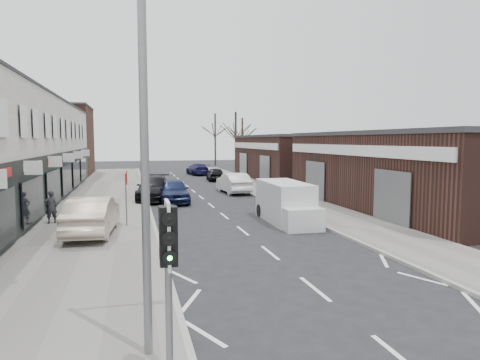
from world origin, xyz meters
TOP-DOWN VIEW (x-y plane):
  - ground at (0.00, 0.00)m, footprint 160.00×160.00m
  - pavement_left at (-6.75, 22.00)m, footprint 5.50×64.00m
  - pavement_right at (5.75, 22.00)m, footprint 3.50×64.00m
  - brick_block_far at (-13.50, 45.00)m, footprint 8.00×10.00m
  - right_unit_near at (12.50, 14.00)m, footprint 10.00×18.00m
  - right_unit_far at (12.50, 34.00)m, footprint 10.00×16.00m
  - tree_far_a at (9.00, 48.00)m, footprint 3.60×3.60m
  - tree_far_b at (11.50, 54.00)m, footprint 3.60×3.60m
  - tree_far_c at (8.50, 60.00)m, footprint 3.60×3.60m
  - traffic_light at (-4.40, -2.02)m, footprint 0.28×0.60m
  - street_lamp at (-4.53, -0.80)m, footprint 2.23×0.22m
  - warning_sign at (-5.16, 12.00)m, footprint 0.12×0.80m
  - white_van at (2.69, 11.58)m, footprint 1.93×5.28m
  - sedan_on_pavement at (-6.62, 10.45)m, footprint 2.16×5.13m
  - pedestrian at (-8.78, 13.47)m, footprint 0.69×0.58m
  - parked_car_left_a at (-2.20, 19.92)m, footprint 1.93×4.69m
  - parked_car_left_b at (-3.40, 21.47)m, footprint 2.88×5.89m
  - parked_car_right_a at (2.91, 23.94)m, footprint 1.94×4.95m
  - parked_car_right_b at (3.50, 34.44)m, footprint 1.97×4.16m
  - parked_car_right_c at (2.85, 42.32)m, footprint 2.42×4.99m

SIDE VIEW (x-z plane):
  - ground at x=0.00m, z-range 0.00..0.00m
  - tree_far_a at x=9.00m, z-range -4.00..4.00m
  - tree_far_b at x=11.50m, z-range -3.75..3.75m
  - tree_far_c at x=8.50m, z-range -4.25..4.25m
  - pavement_left at x=-6.75m, z-range 0.00..0.12m
  - pavement_right at x=5.75m, z-range 0.00..0.12m
  - parked_car_right_b at x=3.50m, z-range 0.00..1.38m
  - parked_car_right_c at x=2.85m, z-range 0.00..1.40m
  - parked_car_left_a at x=-2.20m, z-range 0.00..1.59m
  - parked_car_right_a at x=2.91m, z-range 0.00..1.60m
  - parked_car_left_b at x=-3.40m, z-range 0.00..1.65m
  - pedestrian at x=-8.78m, z-range 0.12..1.73m
  - sedan_on_pavement at x=-6.62m, z-range 0.12..1.77m
  - white_van at x=2.69m, z-range -0.06..1.99m
  - warning_sign at x=-5.16m, z-range 0.85..3.55m
  - right_unit_near at x=12.50m, z-range 0.00..4.50m
  - right_unit_far at x=12.50m, z-range 0.00..4.50m
  - traffic_light at x=-4.40m, z-range 0.86..3.96m
  - brick_block_far at x=-13.50m, z-range 0.00..8.00m
  - street_lamp at x=-4.53m, z-range 0.62..8.62m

